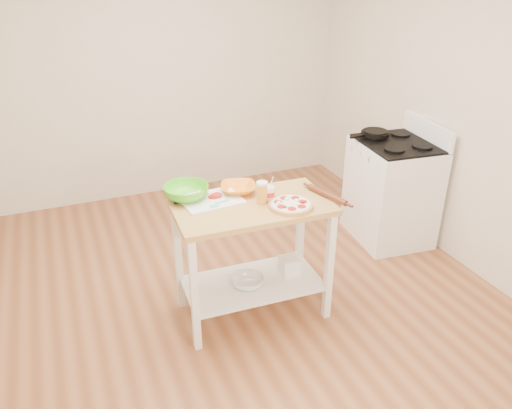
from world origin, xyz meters
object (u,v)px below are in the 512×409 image
Objects in this scene: prep_island at (252,237)px; beer_pint at (262,192)px; skillet at (375,133)px; shelf_bin at (289,265)px; spatula at (218,203)px; rolling_pin at (327,195)px; pizza at (291,205)px; green_bowl at (186,192)px; shelf_glass_bowl at (248,282)px; orange_bowl at (238,188)px; cutting_board at (211,199)px; knife at (187,200)px; yogurt_tub at (269,193)px; gas_stove at (391,191)px.

prep_island is 7.12× the size of beer_pint.
skillet reaches higher than shelf_bin.
rolling_pin reaches higher than spatula.
shelf_bin is (0.08, 0.14, -0.59)m from pizza.
green_bowl is 1.31× the size of shelf_glass_bowl.
spatula is 0.60× the size of orange_bowl.
beer_pint is at bearing 14.05° from shelf_glass_bowl.
skillet reaches higher than orange_bowl.
shelf_bin is (-0.22, 0.11, -0.59)m from rolling_pin.
shelf_bin is (0.54, -0.16, -0.58)m from cutting_board.
beer_pint is at bearing -36.85° from knife.
pizza is at bearing -40.51° from beer_pint.
beer_pint reaches higher than green_bowl.
spatula is 0.84× the size of yogurt_tub.
beer_pint is at bearing -32.83° from cutting_board.
beer_pint is (0.31, -0.17, 0.07)m from cutting_board.
pizza is 0.61m from shelf_bin.
skillet is at bearing 28.50° from yogurt_tub.
shelf_bin is at bearing -15.49° from spatula.
beer_pint is (0.09, -0.22, 0.05)m from orange_bowl.
orange_bowl is 0.70× the size of rolling_pin.
rolling_pin is at bearing -12.86° from beer_pint.
gas_stove is 1.36m from rolling_pin.
spatula is (-1.83, -0.50, 0.44)m from gas_stove.
gas_stove reaches higher than yogurt_tub.
yogurt_tub is (-1.49, -0.54, 0.48)m from gas_stove.
pizza is 2.26× the size of shelf_bin.
rolling_pin is at bearing -17.72° from yogurt_tub.
cutting_board is 0.40m from yogurt_tub.
orange_bowl reaches higher than cutting_board.
gas_stove is at bearing 19.26° from prep_island.
cutting_board is 0.18m from green_bowl.
knife is (-0.16, 0.04, 0.01)m from cutting_board.
beer_pint is at bearing -155.76° from skillet.
beer_pint is (-1.44, -0.77, 0.00)m from skillet.
prep_island is 0.40m from cutting_board.
pizza is at bearing -37.30° from cutting_board.
gas_stove reaches higher than pizza.
pizza is at bearing -119.46° from shelf_bin.
shelf_glass_bowl is (-1.67, -0.60, -0.18)m from gas_stove.
pizza reaches higher than prep_island.
beer_pint is 0.69m from shelf_glass_bowl.
skillet is 2.72× the size of spatula.
beer_pint is (0.47, -0.21, 0.06)m from knife.
spatula is 0.23m from knife.
prep_island is 2.71× the size of skillet.
shelf_glass_bowl is at bearing -156.75° from skillet.
rolling_pin is at bearing -24.15° from cutting_board.
yogurt_tub is 0.50× the size of rolling_pin.
rolling_pin is (0.91, -0.36, -0.03)m from green_bowl.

